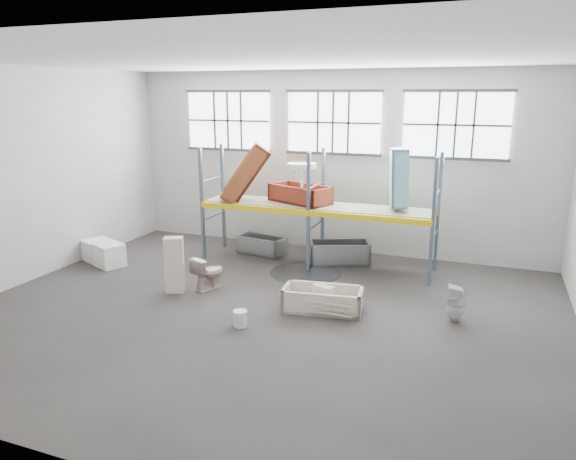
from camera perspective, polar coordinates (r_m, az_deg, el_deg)
The scene contains 33 objects.
floor at distance 11.07m, azimuth -2.82°, elevation -9.11°, with size 12.00×10.00×0.10m, color #443E3B.
ceiling at distance 10.18m, azimuth -3.19°, elevation 18.26°, with size 12.00×10.00×0.10m, color silver.
wall_back at distance 15.02m, azimuth 4.90°, elevation 7.21°, with size 12.00×0.10×5.00m, color #A9A59E.
wall_front at distance 6.20m, azimuth -22.35°, elevation -4.15°, with size 12.00×0.10×5.00m, color #A6A29A.
wall_left at distance 13.90m, azimuth -26.54°, elevation 5.19°, with size 0.10×10.00×5.00m, color #B2AEA5.
window_left at distance 16.01m, azimuth -6.41°, elevation 11.57°, with size 2.60×0.04×1.60m, color white.
window_mid at distance 14.82m, azimuth 4.87°, elevation 11.39°, with size 2.60×0.04×1.60m, color white.
window_right at distance 14.26m, azimuth 17.53°, elevation 10.68°, with size 2.60×0.04×1.60m, color white.
rack_upright_la at distance 14.40m, azimuth -9.19°, elevation 2.74°, with size 0.08×0.08×3.00m, color slate.
rack_upright_lb at distance 15.43m, azimuth -6.97°, elevation 3.58°, with size 0.08×0.08×3.00m, color slate.
rack_upright_ma at distance 13.17m, azimuth 2.19°, elevation 1.83°, with size 0.08×0.08×3.00m, color slate.
rack_upright_mb at distance 14.29m, azimuth 3.75°, elevation 2.80°, with size 0.08×0.08×3.00m, color slate.
rack_upright_ra at distance 12.55m, azimuth 15.25°, elevation 0.70°, with size 0.08×0.08×3.00m, color slate.
rack_upright_rb at distance 13.72m, azimuth 15.80°, elevation 1.80°, with size 0.08×0.08×3.00m, color slate.
rack_beam_front at distance 13.17m, azimuth 2.19°, elevation 1.83°, with size 6.00×0.10×0.14m, color yellow.
rack_beam_back at distance 14.29m, azimuth 3.75°, elevation 2.80°, with size 6.00×0.10×0.14m, color yellow.
shelf_deck at distance 13.71m, azimuth 3.00°, elevation 2.66°, with size 5.90×1.10×0.03m, color gray.
wet_patch at distance 13.39m, azimuth 1.85°, elevation -4.61°, with size 1.80×1.80×0.00m, color black.
bathtub_beige at distance 11.11m, azimuth 3.74°, elevation -7.41°, with size 1.63×0.77×0.48m, color beige, non-canonical shape.
cistern_spare at distance 11.21m, azimuth 3.78°, elevation -6.97°, with size 0.45×0.21×0.42m, color beige.
sink_in_tub at distance 11.27m, azimuth 1.35°, elevation -7.49°, with size 0.40×0.40×0.14m, color beige.
toilet_beige at distance 12.36m, azimuth -8.53°, elevation -4.52°, with size 0.43×0.76×0.78m, color beige.
cistern_tall at distance 12.20m, azimuth -12.06°, elevation -3.69°, with size 0.41×0.27×1.28m, color beige.
toilet_white at distance 11.03m, azimuth 17.55°, elevation -7.50°, with size 0.33×0.34×0.74m, color silver.
steel_tub_left at distance 14.95m, azimuth -2.81°, elevation -1.61°, with size 1.35×0.63×0.49m, color #B1B2B9, non-canonical shape.
steel_tub_right at distance 14.16m, azimuth 5.54°, elevation -2.40°, with size 1.56×0.73×0.57m, color #9B9CA3, non-canonical shape.
rust_tub_flat at distance 13.94m, azimuth 1.30°, elevation 3.88°, with size 1.65×0.77×0.46m, color maroon, non-canonical shape.
rust_tub_tilted at distance 14.26m, azimuth -4.58°, elevation 6.01°, with size 1.70×0.80×0.48m, color brown, non-canonical shape.
sink_on_shelf at distance 13.45m, azimuth 1.46°, elevation 4.68°, with size 0.72×0.56×0.64m, color white.
blue_tub_upright at distance 13.13m, azimuth 11.80°, elevation 5.48°, with size 1.42×0.66×0.40m, color #80BFCC, non-canonical shape.
bucket at distance 10.43m, azimuth -5.15°, elevation -9.41°, with size 0.27×0.27×0.32m, color silver.
carton_near at distance 14.59m, azimuth -18.58°, elevation -2.55°, with size 0.70×0.60×0.60m, color white.
carton_far at distance 15.24m, azimuth -19.69°, elevation -2.03°, with size 0.66×0.66×0.55m, color white.
Camera 1 is at (4.14, -9.27, 4.35)m, focal length 33.20 mm.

